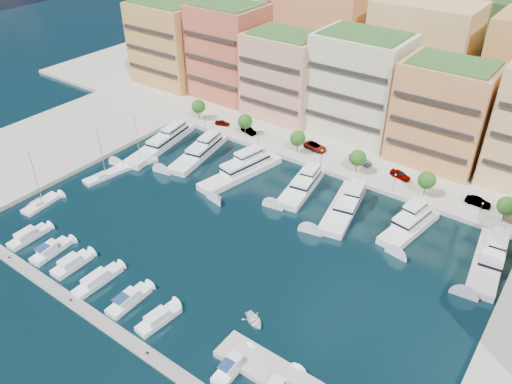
% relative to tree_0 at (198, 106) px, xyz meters
% --- Properties ---
extents(ground, '(400.00, 400.00, 0.00)m').
position_rel_tree_0_xyz_m(ground, '(40.00, -33.50, -4.74)').
color(ground, black).
rests_on(ground, ground).
extents(north_quay, '(220.00, 64.00, 2.00)m').
position_rel_tree_0_xyz_m(north_quay, '(40.00, 28.50, -4.74)').
color(north_quay, '#9E998E').
rests_on(north_quay, ground).
extents(west_quay, '(34.00, 76.00, 2.00)m').
position_rel_tree_0_xyz_m(west_quay, '(-22.00, -41.50, -4.74)').
color(west_quay, '#9E998E').
rests_on(west_quay, ground).
extents(hillside, '(240.00, 40.00, 58.00)m').
position_rel_tree_0_xyz_m(hillside, '(40.00, 76.50, -4.74)').
color(hillside, '#1F3315').
rests_on(hillside, ground).
extents(south_pontoon, '(72.00, 2.20, 0.35)m').
position_rel_tree_0_xyz_m(south_pontoon, '(37.00, -63.50, -4.74)').
color(south_pontoon, gray).
rests_on(south_pontoon, ground).
extents(apartment_0, '(22.00, 16.50, 24.80)m').
position_rel_tree_0_xyz_m(apartment_0, '(-26.00, 16.49, 8.57)').
color(apartment_0, '#B98D43').
rests_on(apartment_0, north_quay).
extents(apartment_1, '(20.00, 16.50, 26.80)m').
position_rel_tree_0_xyz_m(apartment_1, '(-4.00, 18.49, 9.57)').
color(apartment_1, '#B7593D').
rests_on(apartment_1, north_quay).
extents(apartment_2, '(20.00, 15.50, 22.80)m').
position_rel_tree_0_xyz_m(apartment_2, '(17.00, 16.49, 7.57)').
color(apartment_2, tan).
rests_on(apartment_2, north_quay).
extents(apartment_3, '(22.00, 16.50, 25.80)m').
position_rel_tree_0_xyz_m(apartment_3, '(38.00, 18.49, 9.07)').
color(apartment_3, beige).
rests_on(apartment_3, north_quay).
extents(apartment_4, '(20.00, 15.50, 23.80)m').
position_rel_tree_0_xyz_m(apartment_4, '(60.00, 16.49, 8.07)').
color(apartment_4, tan).
rests_on(apartment_4, north_quay).
extents(backblock_0, '(26.00, 18.00, 30.00)m').
position_rel_tree_0_xyz_m(backblock_0, '(-15.00, 40.50, 11.26)').
color(backblock_0, beige).
rests_on(backblock_0, north_quay).
extents(backblock_1, '(26.00, 18.00, 30.00)m').
position_rel_tree_0_xyz_m(backblock_1, '(15.00, 40.50, 11.26)').
color(backblock_1, tan).
rests_on(backblock_1, north_quay).
extents(backblock_2, '(26.00, 18.00, 30.00)m').
position_rel_tree_0_xyz_m(backblock_2, '(45.00, 40.50, 11.26)').
color(backblock_2, '#EAC47C').
rests_on(backblock_2, north_quay).
extents(tree_0, '(3.80, 3.80, 5.65)m').
position_rel_tree_0_xyz_m(tree_0, '(0.00, 0.00, 0.00)').
color(tree_0, '#473323').
rests_on(tree_0, north_quay).
extents(tree_1, '(3.80, 3.80, 5.65)m').
position_rel_tree_0_xyz_m(tree_1, '(16.00, 0.00, 0.00)').
color(tree_1, '#473323').
rests_on(tree_1, north_quay).
extents(tree_2, '(3.80, 3.80, 5.65)m').
position_rel_tree_0_xyz_m(tree_2, '(32.00, 0.00, 0.00)').
color(tree_2, '#473323').
rests_on(tree_2, north_quay).
extents(tree_3, '(3.80, 3.80, 5.65)m').
position_rel_tree_0_xyz_m(tree_3, '(48.00, 0.00, 0.00)').
color(tree_3, '#473323').
rests_on(tree_3, north_quay).
extents(tree_4, '(3.80, 3.80, 5.65)m').
position_rel_tree_0_xyz_m(tree_4, '(64.00, 0.00, 0.00)').
color(tree_4, '#473323').
rests_on(tree_4, north_quay).
extents(tree_5, '(3.80, 3.80, 5.65)m').
position_rel_tree_0_xyz_m(tree_5, '(80.00, 0.00, 0.00)').
color(tree_5, '#473323').
rests_on(tree_5, north_quay).
extents(lamppost_0, '(0.30, 0.30, 4.20)m').
position_rel_tree_0_xyz_m(lamppost_0, '(4.00, -2.30, -0.92)').
color(lamppost_0, black).
rests_on(lamppost_0, north_quay).
extents(lamppost_1, '(0.30, 0.30, 4.20)m').
position_rel_tree_0_xyz_m(lamppost_1, '(22.00, -2.30, -0.92)').
color(lamppost_1, black).
rests_on(lamppost_1, north_quay).
extents(lamppost_2, '(0.30, 0.30, 4.20)m').
position_rel_tree_0_xyz_m(lamppost_2, '(40.00, -2.30, -0.92)').
color(lamppost_2, black).
rests_on(lamppost_2, north_quay).
extents(lamppost_3, '(0.30, 0.30, 4.20)m').
position_rel_tree_0_xyz_m(lamppost_3, '(58.00, -2.30, -0.92)').
color(lamppost_3, black).
rests_on(lamppost_3, north_quay).
extents(lamppost_4, '(0.30, 0.30, 4.20)m').
position_rel_tree_0_xyz_m(lamppost_4, '(76.00, -2.30, -0.92)').
color(lamppost_4, black).
rests_on(lamppost_4, north_quay).
extents(yacht_0, '(8.42, 24.64, 7.30)m').
position_rel_tree_0_xyz_m(yacht_0, '(1.64, -15.59, -3.53)').
color(yacht_0, white).
rests_on(yacht_0, ground).
extents(yacht_1, '(8.55, 20.94, 7.30)m').
position_rel_tree_0_xyz_m(yacht_1, '(12.59, -13.89, -3.65)').
color(yacht_1, white).
rests_on(yacht_1, ground).
extents(yacht_2, '(8.84, 22.73, 7.30)m').
position_rel_tree_0_xyz_m(yacht_2, '(26.55, -14.68, -3.53)').
color(yacht_2, white).
rests_on(yacht_2, ground).
extents(yacht_3, '(7.56, 17.17, 7.30)m').
position_rel_tree_0_xyz_m(yacht_3, '(41.04, -12.10, -3.53)').
color(yacht_3, white).
rests_on(yacht_3, ground).
extents(yacht_4, '(8.85, 20.08, 7.30)m').
position_rel_tree_0_xyz_m(yacht_4, '(52.25, -13.46, -3.65)').
color(yacht_4, white).
rests_on(yacht_4, ground).
extents(yacht_5, '(7.10, 16.41, 7.30)m').
position_rel_tree_0_xyz_m(yacht_5, '(65.73, -11.77, -3.53)').
color(yacht_5, white).
rests_on(yacht_5, ground).
extents(yacht_6, '(6.96, 19.24, 7.30)m').
position_rel_tree_0_xyz_m(yacht_6, '(81.02, -13.11, -3.53)').
color(yacht_6, white).
rests_on(yacht_6, ground).
extents(cruiser_0, '(2.87, 8.12, 2.55)m').
position_rel_tree_0_xyz_m(cruiser_0, '(7.67, -58.09, -4.20)').
color(cruiser_0, white).
rests_on(cruiser_0, ground).
extents(cruiser_1, '(3.41, 8.07, 2.66)m').
position_rel_tree_0_xyz_m(cruiser_1, '(14.75, -58.10, -4.17)').
color(cruiser_1, white).
rests_on(cruiser_1, ground).
extents(cruiser_2, '(2.98, 7.42, 2.55)m').
position_rel_tree_0_xyz_m(cruiser_2, '(20.97, -58.08, -4.20)').
color(cruiser_2, white).
rests_on(cruiser_2, ground).
extents(cruiser_3, '(2.51, 9.19, 2.55)m').
position_rel_tree_0_xyz_m(cruiser_3, '(28.06, -58.10, -4.20)').
color(cruiser_3, white).
rests_on(cruiser_3, ground).
extents(cruiser_4, '(2.80, 8.07, 2.66)m').
position_rel_tree_0_xyz_m(cruiser_4, '(35.92, -58.11, -4.17)').
color(cruiser_4, white).
rests_on(cruiser_4, ground).
extents(cruiser_5, '(3.25, 7.75, 2.55)m').
position_rel_tree_0_xyz_m(cruiser_5, '(42.78, -58.08, -4.20)').
color(cruiser_5, white).
rests_on(cruiser_5, ground).
extents(cruiser_7, '(2.76, 7.32, 2.66)m').
position_rel_tree_0_xyz_m(cruiser_7, '(57.65, -58.10, -4.17)').
color(cruiser_7, white).
rests_on(cruiser_7, ground).
extents(sailboat_2, '(5.29, 8.82, 13.20)m').
position_rel_tree_0_xyz_m(sailboat_2, '(3.77, -25.81, -4.43)').
color(sailboat_2, white).
rests_on(sailboat_2, ground).
extents(sailboat_0, '(3.81, 8.61, 13.20)m').
position_rel_tree_0_xyz_m(sailboat_0, '(-0.27, -49.99, -4.43)').
color(sailboat_0, white).
rests_on(sailboat_0, ground).
extents(sailboat_1, '(4.24, 10.00, 13.20)m').
position_rel_tree_0_xyz_m(sailboat_1, '(1.58, -34.70, -4.43)').
color(sailboat_1, white).
rests_on(sailboat_1, ground).
extents(tender_0, '(4.99, 4.41, 0.86)m').
position_rel_tree_0_xyz_m(tender_0, '(55.05, -49.29, -4.31)').
color(tender_0, white).
rests_on(tender_0, ground).
extents(car_0, '(4.33, 2.80, 1.37)m').
position_rel_tree_0_xyz_m(car_0, '(7.66, 0.78, -3.06)').
color(car_0, gray).
rests_on(car_0, north_quay).
extents(car_1, '(5.02, 2.67, 1.57)m').
position_rel_tree_0_xyz_m(car_1, '(16.26, 1.14, -2.96)').
color(car_1, gray).
rests_on(car_1, north_quay).
extents(car_2, '(6.43, 3.78, 1.68)m').
position_rel_tree_0_xyz_m(car_2, '(34.90, 3.77, -2.90)').
color(car_2, gray).
rests_on(car_2, north_quay).
extents(car_3, '(5.78, 2.53, 1.65)m').
position_rel_tree_0_xyz_m(car_3, '(46.99, 4.19, -2.92)').
color(car_3, gray).
rests_on(car_3, north_quay).
extents(car_4, '(5.16, 3.05, 1.65)m').
position_rel_tree_0_xyz_m(car_4, '(57.10, 3.61, -2.92)').
color(car_4, gray).
rests_on(car_4, north_quay).
extents(car_5, '(5.01, 1.77, 1.65)m').
position_rel_tree_0_xyz_m(car_5, '(74.35, 2.94, -2.92)').
color(car_5, gray).
rests_on(car_5, north_quay).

